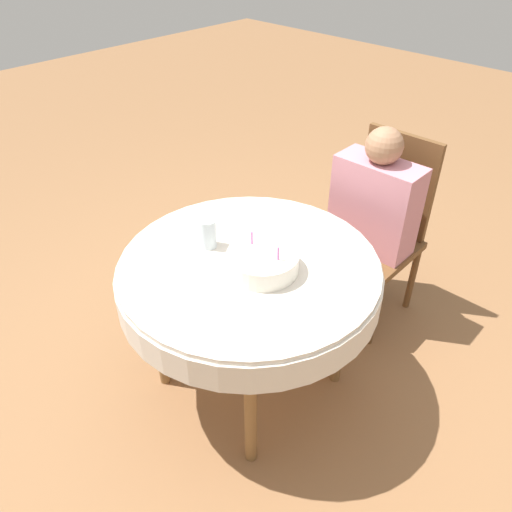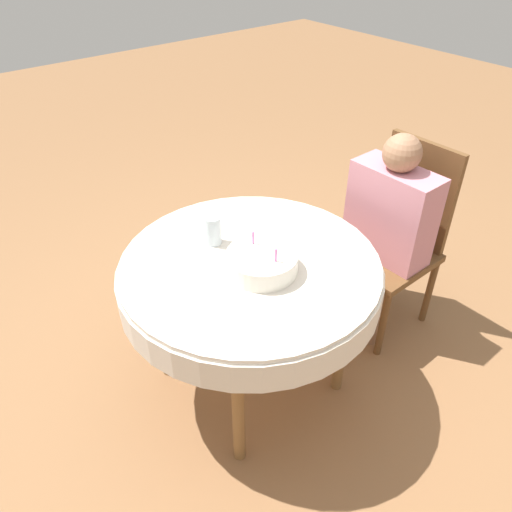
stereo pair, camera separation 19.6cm
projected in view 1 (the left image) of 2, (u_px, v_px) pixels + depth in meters
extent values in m
plane|color=#8C603D|center=(250.00, 379.00, 2.44)|extent=(12.00, 12.00, 0.00)
cylinder|color=silver|center=(249.00, 264.00, 2.02)|extent=(1.06, 1.06, 0.02)
cylinder|color=silver|center=(249.00, 278.00, 2.06)|extent=(1.08, 1.08, 0.13)
cylinder|color=brown|center=(157.00, 329.00, 2.23)|extent=(0.05, 0.05, 0.70)
cylinder|color=brown|center=(250.00, 404.00, 1.90)|extent=(0.05, 0.05, 0.70)
cylinder|color=brown|center=(249.00, 271.00, 2.57)|extent=(0.05, 0.05, 0.70)
cylinder|color=brown|center=(342.00, 327.00, 2.24)|extent=(0.05, 0.05, 0.70)
cube|color=brown|center=(368.00, 247.00, 2.61)|extent=(0.45, 0.45, 0.04)
cube|color=brown|center=(397.00, 184.00, 2.56)|extent=(0.40, 0.04, 0.54)
cylinder|color=brown|center=(313.00, 281.00, 2.74)|extent=(0.04, 0.04, 0.40)
cylinder|color=brown|center=(374.00, 314.00, 2.52)|extent=(0.04, 0.04, 0.40)
cylinder|color=brown|center=(353.00, 250.00, 2.97)|extent=(0.04, 0.04, 0.40)
cylinder|color=brown|center=(412.00, 278.00, 2.75)|extent=(0.04, 0.04, 0.40)
cylinder|color=#9E7051|center=(332.00, 281.00, 2.71)|extent=(0.09, 0.09, 0.44)
cylinder|color=#9E7051|center=(365.00, 298.00, 2.59)|extent=(0.09, 0.09, 0.44)
cube|color=#C67F8E|center=(375.00, 205.00, 2.46)|extent=(0.42, 0.20, 0.47)
sphere|color=#9E7051|center=(384.00, 146.00, 2.28)|extent=(0.18, 0.18, 0.18)
cylinder|color=white|center=(263.00, 261.00, 1.95)|extent=(0.28, 0.28, 0.08)
cylinder|color=#D166B2|center=(278.00, 254.00, 1.87)|extent=(0.01, 0.01, 0.06)
cylinder|color=#D166B2|center=(252.00, 238.00, 1.96)|extent=(0.01, 0.01, 0.06)
cylinder|color=silver|center=(208.00, 233.00, 2.07)|extent=(0.07, 0.07, 0.13)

